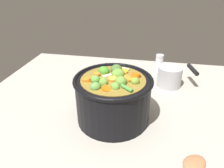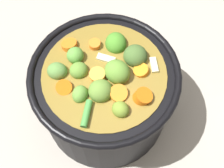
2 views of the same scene
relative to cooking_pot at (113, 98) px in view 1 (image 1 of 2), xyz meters
name	(u,v)px [view 1 (image 1 of 2)]	position (x,y,z in m)	size (l,w,h in m)	color
ground_plane	(113,118)	(0.00, 0.00, -0.08)	(1.10, 1.10, 0.00)	#9E998E
cooking_pot	(113,98)	(0.00, 0.00, 0.00)	(0.25, 0.25, 0.18)	black
salt_shaker	(159,62)	(0.16, 0.45, -0.04)	(0.04, 0.04, 0.08)	silver
small_saucepan	(170,76)	(0.20, 0.28, -0.04)	(0.17, 0.12, 0.09)	#ADADB2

